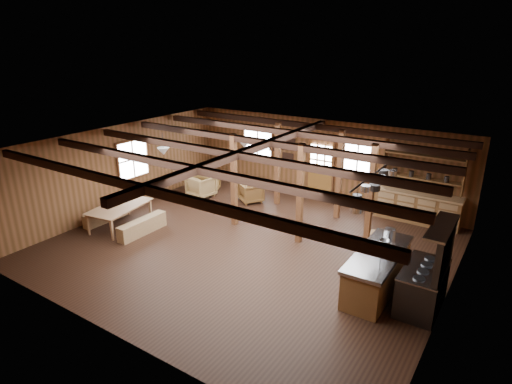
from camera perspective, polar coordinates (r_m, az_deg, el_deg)
room at (r=11.22m, az=-1.00°, el=-0.81°), size 10.04×9.04×2.84m
ceiling_joists at (r=10.98m, az=-0.52°, el=5.73°), size 9.80×8.82×0.18m
timber_posts at (r=12.67m, az=6.24°, el=1.50°), size 3.95×2.35×2.80m
back_door at (r=15.08m, az=8.55°, el=2.31°), size 1.02×0.08×2.15m
window_back_left at (r=16.10m, az=0.25°, el=6.31°), size 1.32×0.06×1.32m
window_back_right at (r=14.43m, az=13.40°, el=4.17°), size 1.02×0.06×1.32m
window_left at (r=14.72m, az=-16.11°, el=4.23°), size 0.14×1.24×1.32m
notice_boards at (r=15.54m, az=3.67°, el=5.92°), size 1.08×0.03×0.90m
back_counter at (r=13.96m, az=20.77°, el=-1.45°), size 2.55×0.60×2.45m
pendant_lamps at (r=13.04m, az=-6.78°, el=5.90°), size 1.86×2.36×0.66m
pot_rack at (r=9.89m, az=15.55°, el=0.95°), size 0.42×3.00×0.46m
kitchen_island at (r=10.03m, az=15.82°, el=-10.08°), size 0.89×2.50×1.20m
step_stool at (r=12.02m, az=16.02°, el=-6.24°), size 0.57×0.46×0.46m
commercial_range at (r=9.65m, az=21.66°, el=-11.03°), size 0.80×1.56×1.93m
dining_table at (r=13.42m, az=-17.49°, el=-3.13°), size 1.35×2.05×0.67m
bench_wall at (r=14.02m, az=-19.41°, el=-2.93°), size 0.28×1.48×0.41m
bench_aisle at (r=12.83m, az=-14.91°, el=-4.46°), size 0.31×1.63×0.45m
armchair_a at (r=15.80m, az=-6.53°, el=1.27°), size 1.02×1.03×0.74m
armchair_b at (r=14.79m, az=-0.66°, el=-0.04°), size 1.02×1.02×0.68m
armchair_c at (r=15.38m, az=-7.30°, el=0.78°), size 0.94×0.96×0.77m
counter_pot at (r=10.64m, az=17.42°, el=-5.15°), size 0.28×0.28×0.17m
bowl at (r=10.29m, az=16.73°, el=-6.29°), size 0.27×0.27×0.06m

